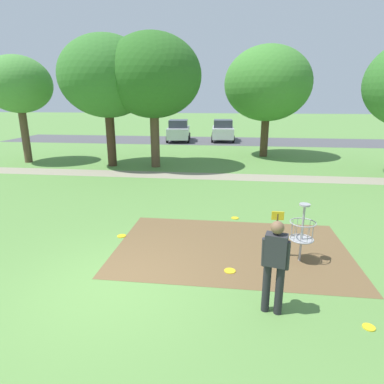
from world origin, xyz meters
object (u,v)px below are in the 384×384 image
Objects in this scene: tree_mid_right at (153,76)px; parked_car_center_left at (223,130)px; player_throwing at (275,262)px; frisbee_by_tee at (122,236)px; frisbee_scattered_a at (230,271)px; frisbee_near_basket at (235,218)px; disc_golf_basket at (299,230)px; tree_near_left at (268,84)px; tree_near_right at (107,77)px; parked_car_leftmost at (179,131)px; tree_mid_left at (18,85)px; frisbee_far_right at (369,327)px.

tree_mid_right is 12.98m from parked_car_center_left.
frisbee_by_tee is at bearing 142.83° from player_throwing.
parked_car_center_left reaches higher than frisbee_scattered_a.
frisbee_near_basket and frisbee_by_tee have the same top height.
player_throwing is at bearing -67.88° from tree_mid_right.
disc_golf_basket is 0.20× the size of tree_mid_right.
frisbee_near_basket is at bearing 29.91° from frisbee_by_tee.
tree_near_right is at bearing -154.03° from tree_near_left.
tree_near_left is 7.49m from tree_mid_right.
player_throwing is 0.25× the size of tree_near_left.
disc_golf_basket is 4.64m from frisbee_by_tee.
tree_near_right reaches higher than tree_near_left.
tree_near_left reaches higher than disc_golf_basket.
tree_near_left is 9.65m from tree_near_right.
player_throwing is 4.75m from frisbee_by_tee.
tree_mid_right is at bearing 0.82° from tree_near_right.
parked_car_leftmost is at bearing -169.84° from parked_car_center_left.
parked_car_leftmost and parked_car_center_left have the same top height.
tree_mid_left is at bearing -123.47° from parked_car_leftmost.
tree_mid_right is (-6.20, -4.19, 0.23)m from tree_near_left.
frisbee_scattered_a is 0.04× the size of tree_mid_left.
frisbee_near_basket is 0.03× the size of tree_mid_right.
frisbee_near_basket and frisbee_far_right have the same top height.
frisbee_near_basket is (-1.41, 2.59, -0.74)m from disc_golf_basket.
frisbee_far_right is at bearing -62.34° from tree_mid_right.
frisbee_scattered_a is at bearing -77.83° from parked_car_leftmost.
parked_car_center_left is at bearing 64.34° from tree_near_right.
frisbee_scattered_a is at bearing 146.16° from frisbee_far_right.
player_throwing is at bearing -86.10° from parked_car_center_left.
parked_car_center_left reaches higher than frisbee_by_tee.
frisbee_far_right is at bearing -33.84° from frisbee_scattered_a.
disc_golf_basket is 1.85m from frisbee_scattered_a.
tree_near_left is at bearing -69.49° from parked_car_center_left.
tree_near_left is 14.50m from tree_mid_left.
tree_mid_right reaches higher than tree_mid_left.
frisbee_near_basket is 1.15× the size of frisbee_far_right.
tree_mid_right reaches higher than player_throwing.
player_throwing is 13.65m from tree_mid_right.
parked_car_center_left is (-1.03, 19.53, 0.91)m from frisbee_near_basket.
parked_car_center_left is (-2.91, 7.77, -3.57)m from tree_near_left.
tree_near_right is (-8.67, -4.22, 0.21)m from tree_near_left.
tree_mid_right is at bearing 97.54° from frisbee_by_tee.
disc_golf_basket is 0.32× the size of parked_car_leftmost.
parked_car_center_left is (2.06, 21.30, 0.91)m from frisbee_by_tee.
frisbee_near_basket is 11.18m from tree_near_right.
frisbee_scattered_a is (-2.29, 1.54, 0.00)m from frisbee_far_right.
tree_mid_right is (-1.24, 9.34, 4.72)m from frisbee_by_tee.
tree_near_right reaches higher than frisbee_near_basket.
tree_mid_right is at bearing 119.48° from disc_golf_basket.
tree_mid_right reaches higher than parked_car_center_left.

